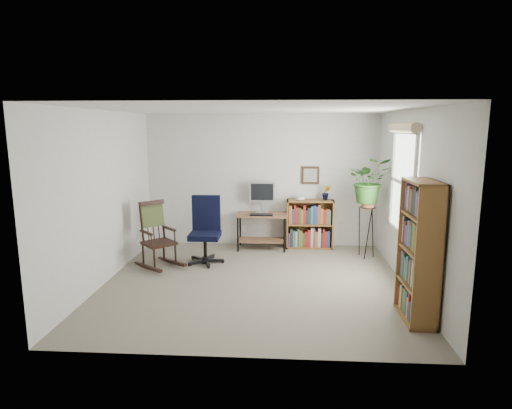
# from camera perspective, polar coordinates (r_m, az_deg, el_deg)

# --- Properties ---
(floor) EXTENTS (4.20, 4.00, 0.00)m
(floor) POSITION_cam_1_polar(r_m,az_deg,el_deg) (6.16, -0.24, -10.34)
(floor) COLOR gray
(floor) RESTS_ON ground
(ceiling) EXTENTS (4.20, 4.00, 0.00)m
(ceiling) POSITION_cam_1_polar(r_m,az_deg,el_deg) (5.76, -0.26, 12.59)
(ceiling) COLOR silver
(ceiling) RESTS_ON ground
(wall_back) EXTENTS (4.20, 0.00, 2.40)m
(wall_back) POSITION_cam_1_polar(r_m,az_deg,el_deg) (7.81, 0.74, 3.20)
(wall_back) COLOR silver
(wall_back) RESTS_ON ground
(wall_front) EXTENTS (4.20, 0.00, 2.40)m
(wall_front) POSITION_cam_1_polar(r_m,az_deg,el_deg) (3.89, -2.25, -4.23)
(wall_front) COLOR silver
(wall_front) RESTS_ON ground
(wall_left) EXTENTS (0.00, 4.00, 2.40)m
(wall_left) POSITION_cam_1_polar(r_m,az_deg,el_deg) (6.34, -19.56, 0.90)
(wall_left) COLOR silver
(wall_left) RESTS_ON ground
(wall_right) EXTENTS (0.00, 4.00, 2.40)m
(wall_right) POSITION_cam_1_polar(r_m,az_deg,el_deg) (6.07, 19.94, 0.48)
(wall_right) COLOR silver
(wall_right) RESTS_ON ground
(window) EXTENTS (0.12, 1.20, 1.50)m
(window) POSITION_cam_1_polar(r_m,az_deg,el_deg) (6.32, 18.95, 2.74)
(window) COLOR silver
(window) RESTS_ON wall_right
(desk) EXTENTS (0.89, 0.49, 0.64)m
(desk) POSITION_cam_1_polar(r_m,az_deg,el_deg) (7.68, 0.76, -3.61)
(desk) COLOR brown
(desk) RESTS_ON floor
(monitor) EXTENTS (0.46, 0.16, 0.56)m
(monitor) POSITION_cam_1_polar(r_m,az_deg,el_deg) (7.70, 0.82, 0.98)
(monitor) COLOR #ADADB1
(monitor) RESTS_ON desk
(keyboard) EXTENTS (0.40, 0.15, 0.02)m
(keyboard) POSITION_cam_1_polar(r_m,az_deg,el_deg) (7.49, 0.72, -1.37)
(keyboard) COLOR black
(keyboard) RESTS_ON desk
(office_chair) EXTENTS (0.62, 0.62, 1.09)m
(office_chair) POSITION_cam_1_polar(r_m,az_deg,el_deg) (6.88, -6.84, -3.41)
(office_chair) COLOR black
(office_chair) RESTS_ON floor
(rocking_chair) EXTENTS (1.02, 1.03, 1.05)m
(rocking_chair) POSITION_cam_1_polar(r_m,az_deg,el_deg) (6.83, -12.85, -3.87)
(rocking_chair) COLOR black
(rocking_chair) RESTS_ON floor
(low_bookshelf) EXTENTS (0.84, 0.28, 0.88)m
(low_bookshelf) POSITION_cam_1_polar(r_m,az_deg,el_deg) (7.78, 7.18, -2.60)
(low_bookshelf) COLOR brown
(low_bookshelf) RESTS_ON floor
(tall_bookshelf) EXTENTS (0.30, 0.70, 1.60)m
(tall_bookshelf) POSITION_cam_1_polar(r_m,az_deg,el_deg) (5.14, 20.91, -5.88)
(tall_bookshelf) COLOR brown
(tall_bookshelf) RESTS_ON floor
(plant_stand) EXTENTS (0.28, 0.28, 1.00)m
(plant_stand) POSITION_cam_1_polar(r_m,az_deg,el_deg) (7.38, 14.56, -3.06)
(plant_stand) COLOR black
(plant_stand) RESTS_ON floor
(spider_plant) EXTENTS (1.69, 1.88, 1.46)m
(spider_plant) POSITION_cam_1_polar(r_m,az_deg,el_deg) (7.21, 14.98, 5.94)
(spider_plant) COLOR #2B5C20
(spider_plant) RESTS_ON plant_stand
(potted_plant_small) EXTENTS (0.13, 0.24, 0.11)m
(potted_plant_small) POSITION_cam_1_polar(r_m,az_deg,el_deg) (7.71, 9.34, 0.99)
(potted_plant_small) COLOR #2B5C20
(potted_plant_small) RESTS_ON low_bookshelf
(framed_picture) EXTENTS (0.32, 0.04, 0.32)m
(framed_picture) POSITION_cam_1_polar(r_m,az_deg,el_deg) (7.78, 7.26, 3.88)
(framed_picture) COLOR black
(framed_picture) RESTS_ON wall_back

